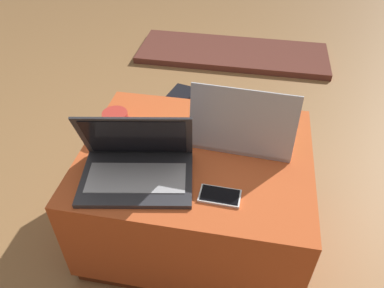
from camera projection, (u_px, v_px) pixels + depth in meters
name	position (u px, v px, depth m)	size (l,w,h in m)	color
ground_plane	(195.00, 227.00, 1.63)	(14.00, 14.00, 0.00)	#9E7042
ottoman	(196.00, 193.00, 1.49)	(0.83, 0.67, 0.44)	maroon
laptop_near	(137.00, 164.00, 1.23)	(0.40, 0.31, 0.24)	#333338
laptop_far	(243.00, 129.00, 1.36)	(0.38, 0.26, 0.25)	#B7B7BC
cell_phone	(220.00, 196.00, 1.18)	(0.13, 0.08, 0.01)	white
backpack	(201.00, 131.00, 1.85)	(0.34, 0.26, 0.45)	black
coffee_mug	(117.00, 122.00, 1.41)	(0.13, 0.09, 0.09)	red
fireplace_hearth	(233.00, 53.00, 2.82)	(1.40, 0.50, 0.04)	brown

